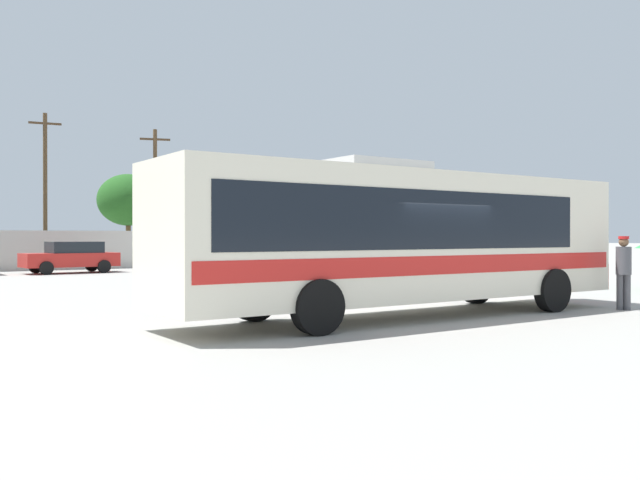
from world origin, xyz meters
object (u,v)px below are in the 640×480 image
at_px(utility_pole_far, 45,187).
at_px(coach_bus_cream_red, 401,235).
at_px(roadside_tree_midright, 128,200).
at_px(attendant_by_bus_door, 624,268).
at_px(utility_pole_near, 155,195).
at_px(parked_car_second_red, 71,257).

bearing_deg(utility_pole_far, coach_bus_cream_red, -86.58).
height_order(utility_pole_far, roadside_tree_midright, utility_pole_far).
xyz_separation_m(coach_bus_cream_red, attendant_by_bus_door, (5.59, -1.83, -0.81)).
relative_size(attendant_by_bus_door, utility_pole_near, 0.22).
bearing_deg(coach_bus_cream_red, attendant_by_bus_door, -18.09).
relative_size(attendant_by_bus_door, parked_car_second_red, 0.40).
xyz_separation_m(coach_bus_cream_red, utility_pole_near, (4.15, 28.09, 2.48)).
bearing_deg(parked_car_second_red, coach_bus_cream_red, -85.12).
height_order(coach_bus_cream_red, utility_pole_near, utility_pole_near).
distance_m(parked_car_second_red, utility_pole_near, 8.78).
distance_m(utility_pole_near, utility_pole_far, 6.24).
bearing_deg(coach_bus_cream_red, parked_car_second_red, 94.88).
xyz_separation_m(utility_pole_near, utility_pole_far, (-5.94, 1.89, 0.35)).
bearing_deg(attendant_by_bus_door, parked_car_second_red, 107.00).
distance_m(attendant_by_bus_door, utility_pole_near, 30.13).
bearing_deg(utility_pole_near, parked_car_second_red, -139.29).
distance_m(attendant_by_bus_door, roadside_tree_midright, 33.92).
relative_size(utility_pole_near, utility_pole_far, 0.92).
bearing_deg(parked_car_second_red, attendant_by_bus_door, -73.00).
distance_m(utility_pole_far, roadside_tree_midright, 5.81).
height_order(parked_car_second_red, roadside_tree_midright, roadside_tree_midright).
bearing_deg(coach_bus_cream_red, utility_pole_near, 81.60).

